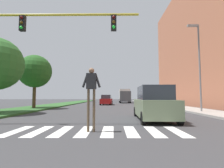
{
  "coord_description": "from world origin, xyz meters",
  "views": [
    {
      "loc": [
        0.68,
        0.98,
        1.34
      ],
      "look_at": [
        0.51,
        18.55,
        2.69
      ],
      "focal_mm": 27.08,
      "sensor_mm": 36.0,
      "label": 1
    }
  ],
  "objects_px": {
    "traffic_light_gantry": "(21,38)",
    "pedestrian_performer": "(91,89)",
    "truck_box_delivery": "(125,96)",
    "street_lamp_right": "(198,59)",
    "sedan_distant": "(105,99)",
    "tree_far": "(35,71)",
    "sedan_midblock": "(106,100)",
    "suv_crossing": "(154,104)"
  },
  "relations": [
    {
      "from": "truck_box_delivery",
      "to": "tree_far",
      "type": "bearing_deg",
      "value": -120.59
    },
    {
      "from": "sedan_midblock",
      "to": "pedestrian_performer",
      "type": "bearing_deg",
      "value": -89.09
    },
    {
      "from": "sedan_midblock",
      "to": "truck_box_delivery",
      "type": "height_order",
      "value": "truck_box_delivery"
    },
    {
      "from": "street_lamp_right",
      "to": "suv_crossing",
      "type": "bearing_deg",
      "value": -138.58
    },
    {
      "from": "pedestrian_performer",
      "to": "sedan_distant",
      "type": "height_order",
      "value": "pedestrian_performer"
    },
    {
      "from": "traffic_light_gantry",
      "to": "pedestrian_performer",
      "type": "distance_m",
      "value": 5.0
    },
    {
      "from": "street_lamp_right",
      "to": "truck_box_delivery",
      "type": "xyz_separation_m",
      "value": [
        -4.79,
        24.08,
        -2.96
      ]
    },
    {
      "from": "pedestrian_performer",
      "to": "suv_crossing",
      "type": "xyz_separation_m",
      "value": [
        3.24,
        3.42,
        -0.73
      ]
    },
    {
      "from": "tree_far",
      "to": "sedan_distant",
      "type": "bearing_deg",
      "value": 73.74
    },
    {
      "from": "tree_far",
      "to": "street_lamp_right",
      "type": "relative_size",
      "value": 0.8
    },
    {
      "from": "street_lamp_right",
      "to": "sedan_distant",
      "type": "height_order",
      "value": "street_lamp_right"
    },
    {
      "from": "traffic_light_gantry",
      "to": "sedan_midblock",
      "type": "bearing_deg",
      "value": 80.34
    },
    {
      "from": "tree_far",
      "to": "sedan_distant",
      "type": "xyz_separation_m",
      "value": [
        6.84,
        23.47,
        -3.44
      ]
    },
    {
      "from": "street_lamp_right",
      "to": "sedan_distant",
      "type": "xyz_separation_m",
      "value": [
        -9.44,
        28.12,
        -3.8
      ]
    },
    {
      "from": "sedan_distant",
      "to": "pedestrian_performer",
      "type": "bearing_deg",
      "value": -87.98
    },
    {
      "from": "tree_far",
      "to": "truck_box_delivery",
      "type": "bearing_deg",
      "value": 59.41
    },
    {
      "from": "tree_far",
      "to": "street_lamp_right",
      "type": "xyz_separation_m",
      "value": [
        16.28,
        -4.65,
        0.35
      ]
    },
    {
      "from": "traffic_light_gantry",
      "to": "street_lamp_right",
      "type": "distance_m",
      "value": 13.45
    },
    {
      "from": "sedan_distant",
      "to": "truck_box_delivery",
      "type": "relative_size",
      "value": 0.68
    },
    {
      "from": "traffic_light_gantry",
      "to": "truck_box_delivery",
      "type": "bearing_deg",
      "value": 76.52
    },
    {
      "from": "traffic_light_gantry",
      "to": "pedestrian_performer",
      "type": "bearing_deg",
      "value": -24.32
    },
    {
      "from": "traffic_light_gantry",
      "to": "suv_crossing",
      "type": "bearing_deg",
      "value": 13.36
    },
    {
      "from": "tree_far",
      "to": "street_lamp_right",
      "type": "height_order",
      "value": "street_lamp_right"
    },
    {
      "from": "pedestrian_performer",
      "to": "sedan_midblock",
      "type": "distance_m",
      "value": 22.26
    },
    {
      "from": "sedan_midblock",
      "to": "sedan_distant",
      "type": "bearing_deg",
      "value": 93.83
    },
    {
      "from": "suv_crossing",
      "to": "pedestrian_performer",
      "type": "bearing_deg",
      "value": -133.44
    },
    {
      "from": "traffic_light_gantry",
      "to": "street_lamp_right",
      "type": "height_order",
      "value": "street_lamp_right"
    },
    {
      "from": "street_lamp_right",
      "to": "truck_box_delivery",
      "type": "height_order",
      "value": "street_lamp_right"
    },
    {
      "from": "sedan_midblock",
      "to": "truck_box_delivery",
      "type": "bearing_deg",
      "value": 68.79
    },
    {
      "from": "sedan_distant",
      "to": "sedan_midblock",
      "type": "bearing_deg",
      "value": -86.17
    },
    {
      "from": "street_lamp_right",
      "to": "sedan_midblock",
      "type": "xyz_separation_m",
      "value": [
        -8.52,
        14.47,
        -3.81
      ]
    },
    {
      "from": "traffic_light_gantry",
      "to": "pedestrian_performer",
      "type": "xyz_separation_m",
      "value": [
        3.84,
        -1.74,
        -2.69
      ]
    },
    {
      "from": "tree_far",
      "to": "pedestrian_performer",
      "type": "bearing_deg",
      "value": -56.86
    },
    {
      "from": "traffic_light_gantry",
      "to": "suv_crossing",
      "type": "distance_m",
      "value": 8.04
    },
    {
      "from": "suv_crossing",
      "to": "sedan_midblock",
      "type": "relative_size",
      "value": 1.06
    },
    {
      "from": "pedestrian_performer",
      "to": "suv_crossing",
      "type": "relative_size",
      "value": 0.53
    },
    {
      "from": "truck_box_delivery",
      "to": "traffic_light_gantry",
      "type": "bearing_deg",
      "value": -103.48
    },
    {
      "from": "truck_box_delivery",
      "to": "sedan_distant",
      "type": "bearing_deg",
      "value": 139.0
    },
    {
      "from": "street_lamp_right",
      "to": "tree_far",
      "type": "bearing_deg",
      "value": 164.06
    },
    {
      "from": "pedestrian_performer",
      "to": "tree_far",
      "type": "bearing_deg",
      "value": 123.14
    },
    {
      "from": "tree_far",
      "to": "traffic_light_gantry",
      "type": "relative_size",
      "value": 0.7
    },
    {
      "from": "suv_crossing",
      "to": "sedan_distant",
      "type": "distance_m",
      "value": 32.78
    }
  ]
}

